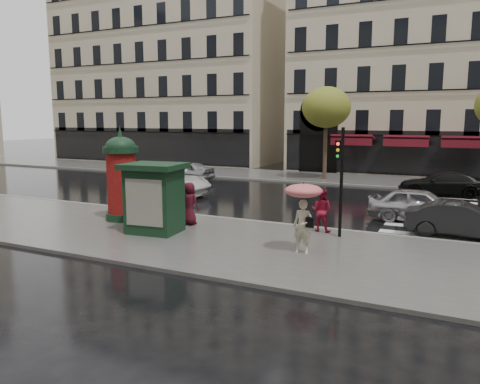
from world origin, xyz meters
The scene contains 20 objects.
ground centered at (0.00, 0.00, 0.00)m, with size 160.00×160.00×0.00m, color black.
near_sidewalk centered at (0.00, -0.50, 0.06)m, with size 90.00×7.00×0.12m, color #474744.
far_sidewalk centered at (0.00, 19.00, 0.06)m, with size 90.00×6.00×0.12m, color #474744.
near_kerb centered at (0.00, 3.00, 0.07)m, with size 90.00×0.25×0.14m, color slate.
far_kerb centered at (0.00, 16.00, 0.07)m, with size 90.00×0.25×0.14m, color slate.
zebra_crossing centered at (6.00, 9.60, 0.01)m, with size 3.60×11.75×0.01m, color silver.
bldg_far_corner centered at (6.00, 30.00, 11.31)m, with size 26.00×14.00×22.90m.
bldg_far_left centered at (-22.00, 30.00, 11.31)m, with size 24.00×14.00×22.90m.
tree_far_left centered at (-2.00, 18.00, 5.17)m, with size 3.40×3.40×6.64m.
woman_umbrella centered at (2.58, -0.72, 1.64)m, with size 1.20×1.20×2.30m.
woman_red centered at (2.28, 2.40, 0.94)m, with size 0.80×0.62×1.64m, color maroon.
man_burgundy centered at (-2.87, 1.22, 0.99)m, with size 0.85×0.55×1.73m, color #420D18.
morris_column centered at (-5.93, 0.78, 2.03)m, with size 1.48×1.48×3.98m.
traffic_light centered at (3.11, 1.84, 2.52)m, with size 0.29×0.39×3.96m.
newsstand centered at (-3.34, -0.47, 1.46)m, with size 2.36×2.06×2.61m.
car_silver centered at (5.46, 6.39, 0.73)m, with size 1.73×4.29×1.46m, color #9E9EA2.
car_darkgrey centered at (7.14, 4.20, 0.66)m, with size 1.39×3.99×1.31m, color black.
car_white centered at (-8.64, 7.46, 0.81)m, with size 2.70×5.85×1.62m, color white.
car_black centered at (5.96, 14.37, 0.70)m, with size 1.95×4.80×1.39m, color black.
car_far_silver centered at (-10.78, 13.32, 0.72)m, with size 1.70×4.23×1.44m, color #9D9EA2.
Camera 1 is at (7.13, -14.64, 4.35)m, focal length 35.00 mm.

